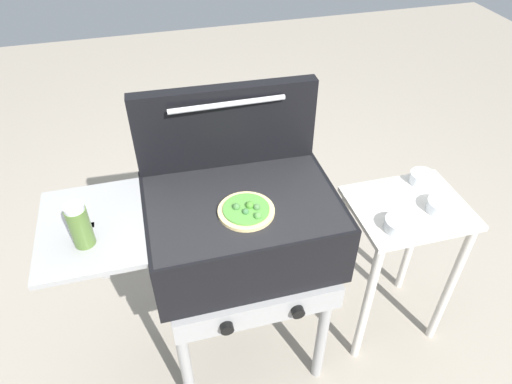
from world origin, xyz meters
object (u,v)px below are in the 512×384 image
sauce_jar (80,225)px  topping_bowl_near (442,206)px  prep_table (399,242)px  topping_bowl_middle (399,225)px  pizza_veggie (246,211)px  topping_bowl_far (422,178)px  grill (239,232)px

sauce_jar → topping_bowl_near: 1.27m
prep_table → topping_bowl_middle: topping_bowl_middle is taller
pizza_veggie → topping_bowl_far: (0.78, 0.19, -0.17)m
prep_table → topping_bowl_middle: bearing=-135.6°
pizza_veggie → topping_bowl_middle: bearing=-3.7°
topping_bowl_near → topping_bowl_middle: (-0.21, -0.05, 0.00)m
sauce_jar → topping_bowl_near: (1.25, 0.02, -0.23)m
topping_bowl_far → pizza_veggie: bearing=-166.6°
sauce_jar → topping_bowl_middle: (1.05, -0.03, -0.23)m
grill → pizza_veggie: pizza_veggie is taller
topping_bowl_near → topping_bowl_far: same height
sauce_jar → topping_bowl_middle: 1.07m
prep_table → topping_bowl_middle: 0.27m
pizza_veggie → sauce_jar: bearing=-179.3°
grill → sauce_jar: bearing=-171.7°
pizza_veggie → topping_bowl_far: pizza_veggie is taller
grill → topping_bowl_near: (0.77, -0.05, -0.02)m
grill → sauce_jar: size_ratio=6.55×
sauce_jar → topping_bowl_far: bearing=8.6°
grill → topping_bowl_far: (0.79, 0.12, -0.02)m
topping_bowl_near → topping_bowl_middle: bearing=-166.7°
prep_table → topping_bowl_near: 0.25m
pizza_veggie → prep_table: pizza_veggie is taller
topping_bowl_near → topping_bowl_far: 0.17m
sauce_jar → topping_bowl_near: bearing=0.9°
pizza_veggie → prep_table: (0.66, 0.07, -0.39)m
topping_bowl_far → topping_bowl_middle: bearing=-135.1°
prep_table → topping_bowl_far: bearing=45.4°
pizza_veggie → topping_bowl_near: size_ratio=1.58×
topping_bowl_near → prep_table: bearing=151.2°
sauce_jar → prep_table: bearing=3.7°
grill → topping_bowl_middle: size_ratio=9.05×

